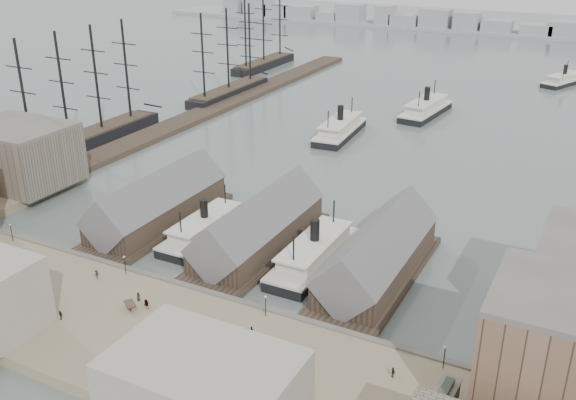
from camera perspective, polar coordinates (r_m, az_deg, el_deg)
The scene contains 31 objects.
ground at distance 121.99m, azimuth -6.56°, elevation -7.56°, with size 900.00×900.00×0.00m, color #4F5C59.
quay at distance 108.26m, azimuth -12.55°, elevation -11.81°, with size 180.00×30.00×2.00m, color #7D6F54.
seawall at distance 117.78m, azimuth -7.99°, elevation -8.21°, with size 180.00×1.20×2.30m, color #59544C.
west_wharf at distance 234.04m, azimuth -6.97°, elevation 7.91°, with size 10.00×220.00×1.60m, color #2D231C.
ferry_shed_west at distance 146.00m, azimuth -11.51°, elevation -0.44°, with size 14.00×42.00×12.60m.
ferry_shed_center at distance 132.33m, azimuth -2.62°, elevation -2.54°, with size 14.00×42.00×12.60m.
ferry_shed_east at distance 122.71m, azimuth 8.01°, elevation -4.95°, with size 14.00×42.00×12.60m.
warehouse_west_back at distance 174.87m, azimuth -22.81°, elevation 3.70°, with size 26.00×20.00×14.00m, color #60564C.
street_bldg_center at distance 87.04m, azimuth -7.43°, elevation -16.35°, with size 24.00×16.00×10.00m, color gray.
lamp_post_far_w at distance 143.53m, azimuth -23.41°, elevation -2.39°, with size 0.44×0.44×3.92m.
lamp_post_near_w at distance 123.25m, azimuth -14.32°, elevation -5.33°, with size 0.44×0.44×3.92m.
lamp_post_near_e at distance 107.62m, azimuth -2.01°, elevation -9.04°, with size 0.44×0.44×3.92m.
lamp_post_far_e at distance 98.86m, azimuth 13.76°, elevation -13.08°, with size 0.44×0.44×3.92m.
far_shore at distance 428.66m, azimuth 19.43°, elevation 14.21°, with size 500.00×40.00×15.72m.
ferry_docked_west at distance 139.29m, azimuth -7.38°, elevation -2.46°, with size 7.77×25.89×9.25m.
ferry_docked_east at distance 127.56m, azimuth 2.37°, elevation -4.71°, with size 8.56×28.53×10.19m.
ferry_open_near at distance 205.79m, azimuth 4.64°, elevation 6.34°, with size 11.20×30.35×10.63m.
ferry_open_mid at distance 233.55m, azimuth 12.15°, elevation 7.96°, with size 11.90×30.92×10.78m.
ferry_open_far at distance 297.94m, azimuth 23.31°, elevation 9.78°, with size 16.53×25.96×8.93m.
sailing_ship_near at distance 205.94m, azimuth -17.47°, elevation 5.37°, with size 8.57×59.02×35.22m.
sailing_ship_mid at distance 255.40m, azimuth -5.27°, elevation 9.66°, with size 8.21×47.44×33.75m.
sailing_ship_far at distance 308.46m, azimuth -2.16°, elevation 12.11°, with size 8.31×46.16×34.15m.
horse_cart_left at distance 129.19m, azimuth -22.72°, elevation -6.10°, with size 4.77×2.97×1.52m.
horse_cart_center at distance 113.33m, azimuth -12.90°, elevation -8.97°, with size 4.75×3.77×1.72m.
horse_cart_right at distance 95.55m, azimuth -2.12°, elevation -15.18°, with size 4.86×2.87×1.65m.
pedestrian_2 at distance 124.30m, azimuth -16.64°, elevation -6.34°, with size 1.07×0.62×1.66m, color black.
pedestrian_3 at distance 114.14m, azimuth -19.58°, elevation -9.59°, with size 0.99×0.41×1.69m, color black.
pedestrian_4 at distance 115.53m, azimuth -13.15°, elevation -8.36°, with size 0.78×0.51×1.60m, color black.
pedestrian_5 at distance 106.60m, azimuth -8.88°, elevation -10.93°, with size 0.58×0.42×1.58m, color black.
pedestrian_6 at distance 103.88m, azimuth -3.28°, elevation -11.60°, with size 0.86×0.67×1.77m, color black.
pedestrian_8 at distance 96.98m, azimuth 9.30°, elevation -14.86°, with size 0.97×0.40×1.65m, color black.
Camera 1 is at (60.15, -85.94, 62.26)m, focal length 40.00 mm.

